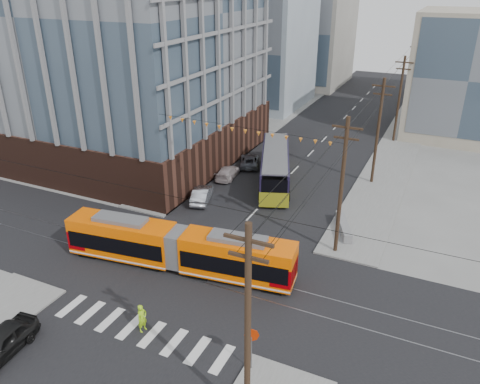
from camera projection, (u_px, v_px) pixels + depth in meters
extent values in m
plane|color=slate|center=(168.00, 303.00, 31.23)|extent=(160.00, 160.00, 0.00)
cube|color=#381E16|center=(107.00, 30.00, 52.58)|extent=(30.00, 25.00, 28.60)
cube|color=#8C99A5|center=(251.00, 49.00, 76.73)|extent=(18.00, 16.00, 18.00)
cube|color=gray|center=(469.00, 75.00, 61.19)|extent=(14.00, 14.00, 16.00)
cube|color=gray|center=(306.00, 31.00, 91.61)|extent=(16.00, 18.00, 20.00)
cylinder|color=black|center=(248.00, 332.00, 20.72)|extent=(0.30, 0.30, 11.00)
cylinder|color=black|center=(413.00, 79.00, 71.70)|extent=(0.30, 0.30, 11.00)
imported|color=black|center=(1.00, 343.00, 26.65)|extent=(2.40, 4.93, 1.62)
imported|color=#ABB2BD|center=(202.00, 195.00, 45.01)|extent=(2.74, 4.56, 1.42)
imported|color=#B5A8AA|center=(227.00, 172.00, 50.29)|extent=(2.30, 4.51, 1.25)
imported|color=#4B4F59|center=(249.00, 161.00, 53.45)|extent=(3.69, 4.99, 1.26)
imported|color=#9DD917|center=(142.00, 318.00, 28.41)|extent=(0.57, 0.76, 1.88)
cube|color=#565560|center=(343.00, 227.00, 39.71)|extent=(2.68, 4.51, 0.90)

